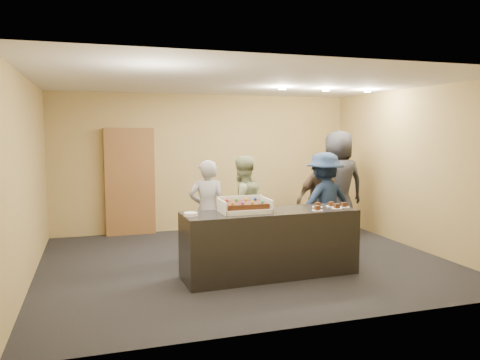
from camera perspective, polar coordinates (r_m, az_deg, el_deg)
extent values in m
plane|color=black|center=(7.28, 0.57, -9.79)|extent=(6.00, 6.00, 0.00)
plane|color=silver|center=(7.04, 0.59, 11.86)|extent=(6.00, 6.00, 0.00)
cube|color=tan|center=(9.43, -4.13, 2.15)|extent=(6.00, 0.04, 2.70)
cube|color=tan|center=(4.73, 10.00, -1.75)|extent=(6.00, 0.04, 2.70)
cube|color=tan|center=(6.74, -24.45, 0.09)|extent=(0.04, 5.00, 2.70)
cube|color=tan|center=(8.45, 20.30, 1.35)|extent=(0.04, 5.00, 2.70)
cube|color=black|center=(6.47, 3.69, -7.70)|extent=(2.42, 0.79, 0.90)
cube|color=brown|center=(9.14, -13.27, -0.20)|extent=(0.93, 0.15, 2.04)
cube|color=white|center=(6.25, 0.61, -3.68)|extent=(0.64, 0.44, 0.06)
cube|color=white|center=(6.15, -2.22, -3.30)|extent=(0.02, 0.44, 0.17)
cube|color=white|center=(6.35, 3.35, -3.02)|extent=(0.02, 0.44, 0.17)
cube|color=white|center=(6.45, 0.00, -2.78)|extent=(0.64, 0.02, 0.19)
cube|color=#3A200D|center=(6.24, 0.61, -3.09)|extent=(0.56, 0.39, 0.07)
sphere|color=red|center=(6.30, -1.61, -2.49)|extent=(0.04, 0.04, 0.04)
sphere|color=#359418|center=(6.34, -0.43, -2.44)|extent=(0.04, 0.04, 0.04)
sphere|color=orange|center=(6.38, 0.73, -2.38)|extent=(0.04, 0.04, 0.04)
sphere|color=blue|center=(6.42, 1.88, -2.33)|extent=(0.04, 0.04, 0.04)
sphere|color=orange|center=(6.04, -0.91, -2.85)|extent=(0.04, 0.04, 0.04)
sphere|color=#BF29AB|center=(6.08, 0.31, -2.79)|extent=(0.04, 0.04, 0.04)
sphere|color=gold|center=(6.12, 1.52, -2.73)|extent=(0.04, 0.04, 0.04)
sphere|color=#22AC65|center=(6.17, 2.71, -2.68)|extent=(0.04, 0.04, 0.04)
cylinder|color=white|center=(6.02, -6.04, -4.17)|extent=(0.18, 0.18, 0.04)
cylinder|color=white|center=(6.47, 9.42, -3.66)|extent=(0.15, 0.15, 0.01)
cube|color=#3A200D|center=(6.46, 9.42, -3.37)|extent=(0.07, 0.06, 0.06)
cylinder|color=white|center=(6.76, 9.43, -3.26)|extent=(0.15, 0.15, 0.01)
cube|color=#3A200D|center=(6.75, 9.43, -2.97)|extent=(0.07, 0.06, 0.06)
cylinder|color=white|center=(6.69, 11.73, -3.39)|extent=(0.15, 0.15, 0.01)
cube|color=#3A200D|center=(6.69, 11.74, -3.10)|extent=(0.07, 0.06, 0.06)
cylinder|color=white|center=(6.85, 11.06, -3.16)|extent=(0.15, 0.15, 0.01)
cube|color=#3A200D|center=(6.84, 11.07, -2.88)|extent=(0.07, 0.06, 0.06)
cylinder|color=white|center=(6.83, 12.58, -3.22)|extent=(0.15, 0.15, 0.01)
cube|color=#3A200D|center=(6.82, 12.59, -2.94)|extent=(0.07, 0.06, 0.06)
imported|color=#9C9BA0|center=(7.18, -4.00, -3.70)|extent=(0.62, 0.46, 1.55)
imported|color=#939E71|center=(7.38, 0.25, -3.22)|extent=(0.89, 0.77, 1.60)
imported|color=#162641|center=(7.77, 10.24, -2.71)|extent=(1.14, 0.78, 1.63)
imported|color=brown|center=(8.14, 9.64, -2.40)|extent=(1.01, 0.60, 1.61)
imported|color=#222227|center=(8.81, 11.85, -0.54)|extent=(1.05, 0.75, 2.00)
cylinder|color=#FFEAC6|center=(7.78, 5.14, 11.05)|extent=(0.12, 0.12, 0.03)
cylinder|color=#FFEAC6|center=(8.12, 10.45, 10.77)|extent=(0.12, 0.12, 0.03)
cylinder|color=#FFEAC6|center=(8.52, 15.29, 10.43)|extent=(0.12, 0.12, 0.03)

